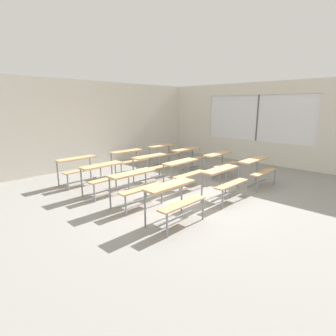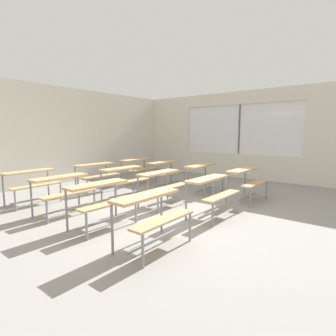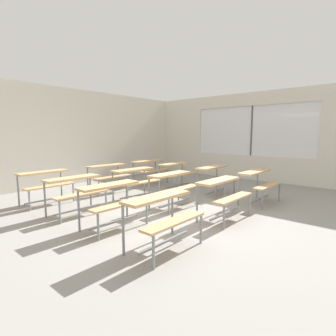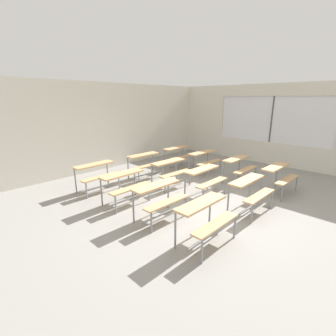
{
  "view_description": "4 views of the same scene",
  "coord_description": "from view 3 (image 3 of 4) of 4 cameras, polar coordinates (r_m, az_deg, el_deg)",
  "views": [
    {
      "loc": [
        -4.6,
        -4.07,
        2.17
      ],
      "look_at": [
        0.46,
        0.81,
        0.49
      ],
      "focal_mm": 28.19,
      "sensor_mm": 36.0,
      "label": 1
    },
    {
      "loc": [
        -3.8,
        -3.3,
        1.6
      ],
      "look_at": [
        1.07,
        0.58,
        0.75
      ],
      "focal_mm": 28.0,
      "sensor_mm": 36.0,
      "label": 2
    },
    {
      "loc": [
        -3.8,
        -3.3,
        1.6
      ],
      "look_at": [
        0.64,
        0.56,
        0.83
      ],
      "focal_mm": 28.0,
      "sensor_mm": 36.0,
      "label": 3
    },
    {
      "loc": [
        -4.34,
        -3.08,
        2.45
      ],
      "look_at": [
        0.38,
        1.48,
        0.56
      ],
      "focal_mm": 25.74,
      "sensor_mm": 36.0,
      "label": 4
    }
  ],
  "objects": [
    {
      "name": "desk_bench_r3c1",
      "position": [
        7.4,
        -12.83,
        -0.78
      ],
      "size": [
        1.12,
        0.63,
        0.74
      ],
      "rotation": [
        0.0,
        0.0,
        -0.04
      ],
      "color": "tan",
      "rests_on": "ground"
    },
    {
      "name": "desk_bench_r1c2",
      "position": [
        6.99,
        10.29,
        -1.19
      ],
      "size": [
        1.1,
        0.6,
        0.74
      ],
      "rotation": [
        0.0,
        0.0,
        0.01
      ],
      "color": "tan",
      "rests_on": "ground"
    },
    {
      "name": "desk_bench_r3c0",
      "position": [
        6.6,
        -25.11,
        -2.28
      ],
      "size": [
        1.11,
        0.61,
        0.74
      ],
      "rotation": [
        0.0,
        0.0,
        0.02
      ],
      "color": "tan",
      "rests_on": "ground"
    },
    {
      "name": "wall_back",
      "position": [
        8.68,
        -23.22,
        6.21
      ],
      "size": [
        10.0,
        0.12,
        3.0
      ],
      "primitive_type": "cube",
      "color": "silver",
      "rests_on": "ground"
    },
    {
      "name": "desk_bench_r1c1",
      "position": [
        5.69,
        1.19,
        -3.03
      ],
      "size": [
        1.1,
        0.6,
        0.74
      ],
      "rotation": [
        0.0,
        0.0,
        0.01
      ],
      "color": "tan",
      "rests_on": "ground"
    },
    {
      "name": "desk_bench_r2c0",
      "position": [
        5.51,
        -19.5,
        -3.82
      ],
      "size": [
        1.11,
        0.61,
        0.74
      ],
      "rotation": [
        0.0,
        0.0,
        0.02
      ],
      "color": "tan",
      "rests_on": "ground"
    },
    {
      "name": "ground",
      "position": [
        5.29,
        -0.02,
        -10.43
      ],
      "size": [
        10.0,
        9.0,
        0.05
      ],
      "primitive_type": "cube",
      "color": "gray"
    },
    {
      "name": "desk_bench_r0c1",
      "position": [
        5.02,
        12.0,
        -4.61
      ],
      "size": [
        1.1,
        0.6,
        0.74
      ],
      "rotation": [
        0.0,
        0.0,
        -0.01
      ],
      "color": "tan",
      "rests_on": "ground"
    },
    {
      "name": "desk_bench_r1c0",
      "position": [
        4.56,
        -11.91,
        -5.82
      ],
      "size": [
        1.11,
        0.61,
        0.74
      ],
      "rotation": [
        0.0,
        0.0,
        -0.02
      ],
      "color": "tan",
      "rests_on": "ground"
    },
    {
      "name": "desk_bench_r2c1",
      "position": [
        6.45,
        -7.06,
        -1.84
      ],
      "size": [
        1.12,
        0.63,
        0.74
      ],
      "rotation": [
        0.0,
        0.0,
        -0.04
      ],
      "color": "tan",
      "rests_on": "ground"
    },
    {
      "name": "desk_bench_r0c2",
      "position": [
        6.38,
        19.2,
        -2.3
      ],
      "size": [
        1.11,
        0.61,
        0.74
      ],
      "rotation": [
        0.0,
        0.0,
        -0.02
      ],
      "color": "tan",
      "rests_on": "ground"
    },
    {
      "name": "desk_bench_r3c2",
      "position": [
        8.43,
        -3.96,
        0.39
      ],
      "size": [
        1.11,
        0.61,
        0.74
      ],
      "rotation": [
        0.0,
        0.0,
        -0.02
      ],
      "color": "tan",
      "rests_on": "ground"
    },
    {
      "name": "wall_right",
      "position": [
        9.35,
        21.28,
        6.02
      ],
      "size": [
        0.12,
        9.0,
        3.0
      ],
      "color": "silver",
      "rests_on": "ground"
    },
    {
      "name": "desk_bench_r2c2",
      "position": [
        7.67,
        2.09,
        -0.3
      ],
      "size": [
        1.12,
        0.64,
        0.74
      ],
      "rotation": [
        0.0,
        0.0,
        -0.04
      ],
      "color": "tan",
      "rests_on": "ground"
    },
    {
      "name": "desk_bench_r0c0",
      "position": [
        3.66,
        -1.13,
        -9.0
      ],
      "size": [
        1.1,
        0.59,
        0.74
      ],
      "rotation": [
        0.0,
        0.0,
        -0.0
      ],
      "color": "tan",
      "rests_on": "ground"
    }
  ]
}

